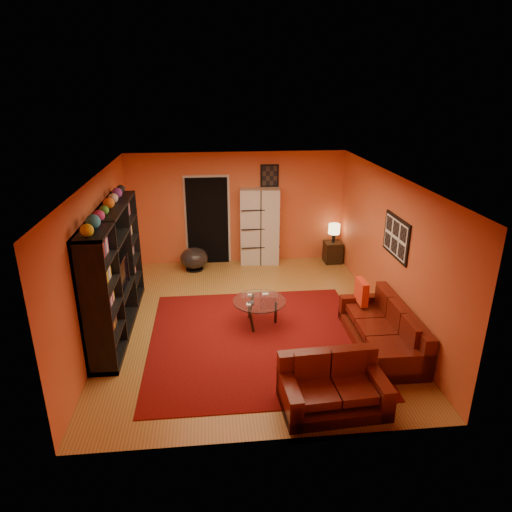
{
  "coord_description": "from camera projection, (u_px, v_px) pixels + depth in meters",
  "views": [
    {
      "loc": [
        -0.62,
        -7.31,
        4.03
      ],
      "look_at": [
        0.14,
        0.1,
        1.2
      ],
      "focal_mm": 32.0,
      "sensor_mm": 36.0,
      "label": 1
    }
  ],
  "objects": [
    {
      "name": "wall_right",
      "position": [
        389.0,
        248.0,
        8.06
      ],
      "size": [
        0.0,
        6.0,
        6.0
      ],
      "primitive_type": "plane",
      "rotation": [
        1.57,
        0.0,
        -1.57
      ],
      "color": "#D3582E",
      "rests_on": "floor"
    },
    {
      "name": "table_lamp",
      "position": [
        334.0,
        230.0,
        10.69
      ],
      "size": [
        0.27,
        0.27,
        0.45
      ],
      "color": "black",
      "rests_on": "side_table"
    },
    {
      "name": "wall_art_back",
      "position": [
        270.0,
        176.0,
        10.4
      ],
      "size": [
        0.42,
        0.03,
        0.52
      ],
      "primitive_type": "cube",
      "color": "black",
      "rests_on": "wall_back"
    },
    {
      "name": "side_table",
      "position": [
        333.0,
        252.0,
        10.89
      ],
      "size": [
        0.41,
        0.41,
        0.5
      ],
      "primitive_type": "cube",
      "rotation": [
        0.0,
        0.0,
        0.01
      ],
      "color": "black",
      "rests_on": "floor"
    },
    {
      "name": "bowl_chair",
      "position": [
        194.0,
        258.0,
        10.42
      ],
      "size": [
        0.63,
        0.63,
        0.52
      ],
      "color": "black",
      "rests_on": "floor"
    },
    {
      "name": "loveseat",
      "position": [
        332.0,
        386.0,
        6.02
      ],
      "size": [
        1.41,
        0.89,
        0.85
      ],
      "rotation": [
        0.0,
        0.0,
        1.63
      ],
      "color": "#4A1009",
      "rests_on": "rug"
    },
    {
      "name": "coffee_table",
      "position": [
        259.0,
        303.0,
        7.98
      ],
      "size": [
        0.94,
        0.94,
        0.47
      ],
      "rotation": [
        0.0,
        0.0,
        -0.09
      ],
      "color": "silver",
      "rests_on": "floor"
    },
    {
      "name": "storage_cabinet",
      "position": [
        260.0,
        227.0,
        10.62
      ],
      "size": [
        0.93,
        0.49,
        1.79
      ],
      "primitive_type": "cube",
      "rotation": [
        0.0,
        0.0,
        -0.1
      ],
      "color": "beige",
      "rests_on": "floor"
    },
    {
      "name": "entertainment_unit",
      "position": [
        114.0,
        272.0,
        7.7
      ],
      "size": [
        0.45,
        3.0,
        2.1
      ],
      "primitive_type": "cube",
      "color": "black",
      "rests_on": "floor"
    },
    {
      "name": "wall_front",
      "position": [
        272.0,
        347.0,
        5.04
      ],
      "size": [
        6.0,
        0.0,
        6.0
      ],
      "primitive_type": "plane",
      "rotation": [
        -1.57,
        0.0,
        0.0
      ],
      "color": "#D3582E",
      "rests_on": "floor"
    },
    {
      "name": "doorway",
      "position": [
        208.0,
        221.0,
        10.61
      ],
      "size": [
        0.95,
        0.1,
        2.04
      ],
      "primitive_type": "cube",
      "color": "black",
      "rests_on": "floor"
    },
    {
      "name": "wall_art_right",
      "position": [
        396.0,
        237.0,
        7.68
      ],
      "size": [
        0.03,
        1.0,
        0.7
      ],
      "primitive_type": "cube",
      "color": "black",
      "rests_on": "wall_right"
    },
    {
      "name": "wall_left",
      "position": [
        99.0,
        258.0,
        7.59
      ],
      "size": [
        0.0,
        6.0,
        6.0
      ],
      "primitive_type": "plane",
      "rotation": [
        1.57,
        0.0,
        1.57
      ],
      "color": "#D3582E",
      "rests_on": "floor"
    },
    {
      "name": "sofa",
      "position": [
        386.0,
        330.0,
        7.37
      ],
      "size": [
        0.85,
        2.05,
        0.85
      ],
      "rotation": [
        0.0,
        0.0,
        -0.01
      ],
      "color": "#4A1009",
      "rests_on": "rug"
    },
    {
      "name": "floor",
      "position": [
        249.0,
        320.0,
        8.29
      ],
      "size": [
        6.0,
        6.0,
        0.0
      ],
      "primitive_type": "plane",
      "color": "olive",
      "rests_on": "ground"
    },
    {
      "name": "throw_pillow",
      "position": [
        362.0,
        292.0,
        7.94
      ],
      "size": [
        0.12,
        0.42,
        0.42
      ],
      "primitive_type": "cube",
      "color": "#F3381B",
      "rests_on": "sofa"
    },
    {
      "name": "wall_back",
      "position": [
        237.0,
        208.0,
        10.62
      ],
      "size": [
        6.0,
        0.0,
        6.0
      ],
      "primitive_type": "plane",
      "rotation": [
        1.57,
        0.0,
        0.0
      ],
      "color": "#D3582E",
      "rests_on": "floor"
    },
    {
      "name": "rug",
      "position": [
        258.0,
        339.0,
        7.65
      ],
      "size": [
        3.6,
        3.6,
        0.01
      ],
      "primitive_type": "cube",
      "color": "#550909",
      "rests_on": "floor"
    },
    {
      "name": "ceiling",
      "position": [
        248.0,
        178.0,
        7.37
      ],
      "size": [
        6.0,
        6.0,
        0.0
      ],
      "primitive_type": "plane",
      "rotation": [
        3.14,
        0.0,
        0.0
      ],
      "color": "white",
      "rests_on": "wall_back"
    },
    {
      "name": "tv",
      "position": [
        117.0,
        276.0,
        7.69
      ],
      "size": [
        0.92,
        0.12,
        0.53
      ],
      "primitive_type": "imported",
      "rotation": [
        0.0,
        0.0,
        1.57
      ],
      "color": "black",
      "rests_on": "entertainment_unit"
    }
  ]
}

